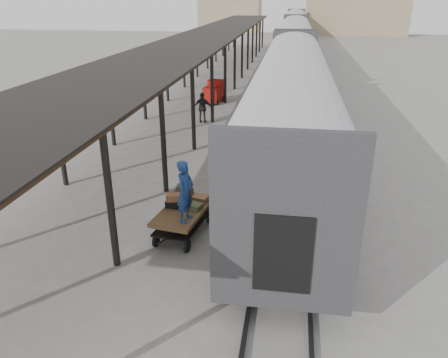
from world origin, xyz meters
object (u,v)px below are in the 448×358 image
porter (185,191)px  baggage_cart (184,215)px  luggage_tug (214,93)px  pedestrian (203,108)px

porter → baggage_cart: bearing=34.6°
baggage_cart → luggage_tug: luggage_tug is taller
baggage_cart → luggage_tug: (-2.26, 18.08, 0.04)m
baggage_cart → luggage_tug: size_ratio=1.39×
baggage_cart → porter: 1.33m
luggage_tug → pedestrian: size_ratio=1.05×
luggage_tug → porter: porter is taller
luggage_tug → porter: bearing=-73.1°
baggage_cart → pedestrian: 12.97m
baggage_cart → luggage_tug: 18.22m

